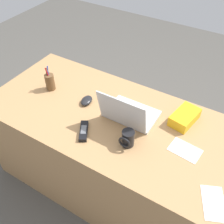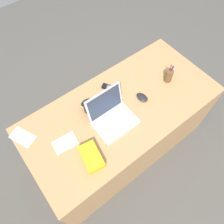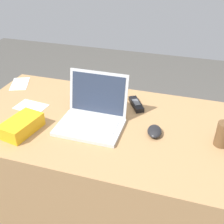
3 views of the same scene
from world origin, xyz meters
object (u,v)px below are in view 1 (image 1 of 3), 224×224
Objects in this scene: pen_holder at (50,82)px; cordless_phone at (84,131)px; snack_bag at (185,117)px; laptop at (128,113)px; coffee_mug_white at (128,139)px; computer_mouse at (87,101)px.

cordless_phone is at bearing 153.35° from pen_holder.
snack_bag is at bearing -169.19° from pen_holder.
laptop is 0.29m from cordless_phone.
coffee_mug_white is 0.72m from pen_holder.
computer_mouse is 0.44m from coffee_mug_white.
computer_mouse is at bearing -23.82° from coffee_mug_white.
coffee_mug_white reaches higher than snack_bag.
snack_bag is at bearing -121.12° from coffee_mug_white.
pen_holder is (0.30, 0.01, 0.04)m from computer_mouse.
pen_holder is at bearing -13.57° from coffee_mug_white.
coffee_mug_white reaches higher than computer_mouse.
pen_holder reaches higher than cordless_phone.
cordless_phone is at bearing 39.99° from snack_bag.
computer_mouse is 0.63m from snack_bag.
laptop is 0.34m from snack_bag.
coffee_mug_white is 0.55× the size of pen_holder.
coffee_mug_white is (-0.40, 0.18, 0.03)m from computer_mouse.
laptop reaches higher than cordless_phone.
pen_holder reaches higher than coffee_mug_white.
snack_bag is (-0.61, -0.16, 0.02)m from computer_mouse.
laptop is 3.15× the size of coffee_mug_white.
pen_holder is at bearing 10.81° from snack_bag.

